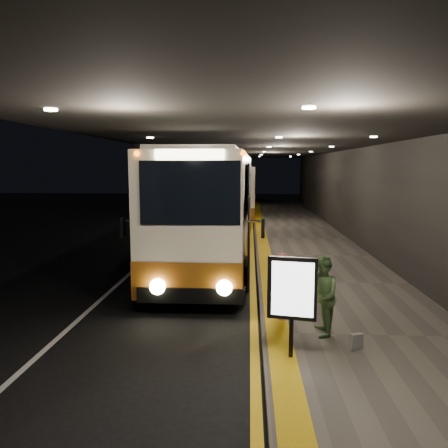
{
  "coord_description": "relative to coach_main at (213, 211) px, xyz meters",
  "views": [
    {
      "loc": [
        2.23,
        -11.97,
        3.61
      ],
      "look_at": [
        1.38,
        2.38,
        1.7
      ],
      "focal_mm": 35.0,
      "sensor_mm": 36.0,
      "label": 1
    }
  ],
  "objects": [
    {
      "name": "sidewalk",
      "position": [
        3.89,
        0.74,
        -1.85
      ],
      "size": [
        4.5,
        50.0,
        0.15
      ],
      "primitive_type": "cube",
      "color": "#514C44",
      "rests_on": "ground"
    },
    {
      "name": "bag_polka",
      "position": [
        3.42,
        -8.17,
        -1.62
      ],
      "size": [
        0.27,
        0.19,
        0.3
      ],
      "primitive_type": "cube",
      "rotation": [
        0.0,
        0.0,
        0.36
      ],
      "color": "black",
      "rests_on": "sidewalk"
    },
    {
      "name": "passenger_boarding",
      "position": [
        2.14,
        -6.54,
        -1.01
      ],
      "size": [
        0.45,
        0.61,
        1.53
      ],
      "primitive_type": "imported",
      "rotation": [
        0.0,
        0.0,
        1.41
      ],
      "color": "#BB5B57",
      "rests_on": "sidewalk"
    },
    {
      "name": "coach_main",
      "position": [
        0.0,
        0.0,
        0.0
      ],
      "size": [
        2.88,
        12.9,
        4.0
      ],
      "rotation": [
        0.0,
        0.0,
        -0.02
      ],
      "color": "beige",
      "rests_on": "ground"
    },
    {
      "name": "kerb_stripe_yellow",
      "position": [
        1.49,
        0.74,
        -1.92
      ],
      "size": [
        0.18,
        50.0,
        0.01
      ],
      "primitive_type": "cube",
      "color": "gold",
      "rests_on": "ground"
    },
    {
      "name": "tactile_strip",
      "position": [
        1.99,
        0.74,
        -1.76
      ],
      "size": [
        0.5,
        50.0,
        0.01
      ],
      "primitive_type": "cube",
      "color": "gold",
      "rests_on": "sidewalk"
    },
    {
      "name": "lane_line_white",
      "position": [
        -2.66,
        0.74,
        -1.92
      ],
      "size": [
        0.12,
        50.0,
        0.01
      ],
      "primitive_type": "cube",
      "color": "silver",
      "rests_on": "ground"
    },
    {
      "name": "stanchion_post",
      "position": [
        2.19,
        -7.98,
        -1.18
      ],
      "size": [
        0.05,
        0.05,
        1.19
      ],
      "primitive_type": "cylinder",
      "color": "black",
      "rests_on": "sidewalk"
    },
    {
      "name": "ground",
      "position": [
        -0.86,
        -4.26,
        -1.92
      ],
      "size": [
        90.0,
        90.0,
        0.0
      ],
      "primitive_type": "plane",
      "color": "black"
    },
    {
      "name": "info_sign",
      "position": [
        2.14,
        -8.61,
        -0.51
      ],
      "size": [
        0.88,
        0.27,
        1.87
      ],
      "rotation": [
        0.0,
        0.0,
        -0.19
      ],
      "color": "black",
      "rests_on": "sidewalk"
    },
    {
      "name": "terminal_wall",
      "position": [
        6.14,
        0.74,
        1.08
      ],
      "size": [
        0.1,
        50.0,
        6.0
      ],
      "primitive_type": "cube",
      "color": "black",
      "rests_on": "ground"
    },
    {
      "name": "canopy",
      "position": [
        1.64,
        0.74,
        2.68
      ],
      "size": [
        9.0,
        50.0,
        0.4
      ],
      "primitive_type": "cube",
      "color": "black",
      "rests_on": "support_columns"
    },
    {
      "name": "passenger_waiting_green",
      "position": [
        2.84,
        -7.51,
        -0.94
      ],
      "size": [
        0.53,
        0.83,
        1.67
      ],
      "primitive_type": "imported",
      "rotation": [
        0.0,
        0.0,
        -1.61
      ],
      "color": "#4E713F",
      "rests_on": "sidewalk"
    },
    {
      "name": "coach_third",
      "position": [
        0.11,
        28.45,
        -0.13
      ],
      "size": [
        2.52,
        11.86,
        3.73
      ],
      "rotation": [
        0.0,
        0.0,
        0.0
      ],
      "color": "beige",
      "rests_on": "ground"
    },
    {
      "name": "coach_second",
      "position": [
        0.14,
        14.19,
        -0.2
      ],
      "size": [
        3.08,
        11.51,
        3.57
      ],
      "rotation": [
        0.0,
        0.0,
        0.06
      ],
      "color": "beige",
      "rests_on": "ground"
    },
    {
      "name": "support_columns",
      "position": [
        -2.36,
        -0.26,
        0.28
      ],
      "size": [
        0.8,
        24.8,
        4.4
      ],
      "color": "black",
      "rests_on": "ground"
    }
  ]
}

